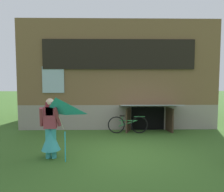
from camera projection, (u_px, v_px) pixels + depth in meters
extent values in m
plane|color=#386023|center=(124.00, 153.00, 6.79)|extent=(60.00, 60.00, 0.00)
cube|color=gray|center=(116.00, 109.00, 12.33)|extent=(8.53, 5.22, 1.06)
cube|color=brown|center=(116.00, 65.00, 12.14)|extent=(8.53, 5.22, 3.60)
cube|color=black|center=(119.00, 54.00, 9.48)|extent=(6.31, 0.08, 1.23)
cube|color=#9EB7C6|center=(119.00, 54.00, 9.49)|extent=(6.15, 0.04, 1.11)
cube|color=#9EB7C6|center=(53.00, 80.00, 9.52)|extent=(0.90, 0.06, 1.10)
cube|color=black|center=(148.00, 118.00, 9.75)|extent=(1.40, 0.03, 0.98)
cube|color=#3D2B1E|center=(128.00, 120.00, 9.45)|extent=(0.28, 0.68, 0.98)
cube|color=#3D2B1E|center=(169.00, 120.00, 9.48)|extent=(0.18, 0.70, 0.98)
cube|color=gray|center=(150.00, 105.00, 9.16)|extent=(2.44, 1.09, 0.18)
cylinder|color=teal|center=(48.00, 143.00, 6.34)|extent=(0.14, 0.14, 0.85)
cylinder|color=teal|center=(54.00, 143.00, 6.34)|extent=(0.14, 0.14, 0.85)
cone|color=teal|center=(51.00, 139.00, 6.33)|extent=(0.52, 0.52, 0.63)
cube|color=#993847|center=(50.00, 117.00, 6.28)|extent=(0.34, 0.20, 0.60)
cylinder|color=#993847|center=(41.00, 117.00, 6.17)|extent=(0.17, 0.33, 0.55)
cylinder|color=#993847|center=(58.00, 117.00, 6.18)|extent=(0.17, 0.33, 0.55)
cube|color=maroon|center=(50.00, 109.00, 6.20)|extent=(0.20, 0.08, 0.36)
sphere|color=#D8AD8E|center=(50.00, 102.00, 6.24)|extent=(0.23, 0.23, 0.23)
pyramid|color=#2DB2CC|center=(56.00, 113.00, 5.71)|extent=(1.03, 0.86, 0.56)
cylinder|color=beige|center=(61.00, 123.00, 6.05)|extent=(0.01, 0.61, 0.49)
cylinder|color=#2DB2CC|center=(65.00, 147.00, 6.05)|extent=(0.03, 0.03, 0.82)
torus|color=black|center=(139.00, 125.00, 9.15)|extent=(0.68, 0.06, 0.68)
torus|color=black|center=(116.00, 125.00, 9.15)|extent=(0.68, 0.06, 0.68)
cylinder|color=#287A3D|center=(128.00, 121.00, 9.13)|extent=(0.69, 0.05, 0.04)
cylinder|color=#287A3D|center=(128.00, 123.00, 9.14)|extent=(0.76, 0.05, 0.28)
cylinder|color=#287A3D|center=(122.00, 121.00, 9.13)|extent=(0.04, 0.04, 0.38)
cube|color=black|center=(122.00, 116.00, 9.12)|extent=(0.20, 0.08, 0.05)
cylinder|color=#287A3D|center=(139.00, 117.00, 9.12)|extent=(0.44, 0.04, 0.03)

